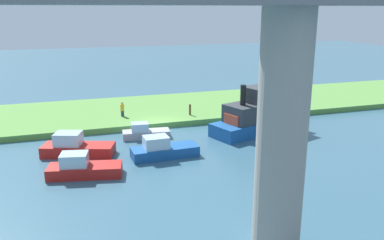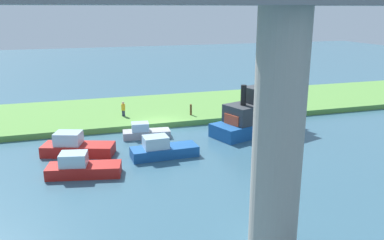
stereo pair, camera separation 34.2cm
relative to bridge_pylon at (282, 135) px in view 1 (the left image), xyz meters
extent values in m
plane|color=#386075|center=(0.60, -19.28, -5.19)|extent=(160.00, 160.00, 0.00)
cube|color=#5B9342|center=(0.60, -25.28, -4.94)|extent=(80.00, 12.00, 0.50)
cylinder|color=#9E998E|center=(0.00, 0.00, 0.00)|extent=(2.13, 2.13, 10.39)
cylinder|color=#2D334C|center=(3.40, -22.70, -4.42)|extent=(0.29, 0.29, 0.55)
cylinder|color=gold|center=(3.40, -22.70, -3.84)|extent=(0.36, 0.36, 0.60)
sphere|color=tan|center=(3.40, -22.70, -3.42)|extent=(0.24, 0.24, 0.24)
cylinder|color=brown|center=(-2.77, -21.21, -4.18)|extent=(0.20, 0.20, 1.03)
cube|color=#195199|center=(-7.03, -15.87, -4.64)|extent=(8.82, 5.33, 1.12)
cube|color=#33383D|center=(-7.47, -16.02, -3.33)|extent=(7.15, 4.53, 1.49)
cube|color=#33383D|center=(-8.09, -16.23, -1.94)|extent=(4.64, 3.35, 1.30)
cylinder|color=black|center=(-5.45, -15.33, -1.75)|extent=(0.46, 0.46, 1.67)
cube|color=#D84C2D|center=(-4.92, -15.16, -3.66)|extent=(1.95, 2.06, 0.84)
cube|color=#99999E|center=(2.32, -17.16, -4.89)|extent=(3.96, 1.76, 0.60)
cube|color=silver|center=(2.82, -17.21, -4.26)|extent=(1.49, 1.23, 0.68)
cube|color=#195199|center=(1.95, -12.38, -4.82)|extent=(4.80, 1.82, 0.74)
cube|color=silver|center=(2.59, -12.36, -4.03)|extent=(1.75, 1.40, 0.85)
cube|color=red|center=(7.62, -10.60, -4.84)|extent=(4.83, 2.55, 0.71)
cube|color=silver|center=(8.22, -10.73, -4.07)|extent=(1.89, 1.62, 0.82)
cube|color=red|center=(7.82, -14.63, -4.80)|extent=(5.40, 3.38, 0.79)
cube|color=silver|center=(8.46, -14.85, -3.95)|extent=(2.20, 1.97, 0.90)
camera|label=1|loc=(8.54, 14.12, 5.09)|focal=37.81mm
camera|label=2|loc=(8.22, 14.23, 5.09)|focal=37.81mm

